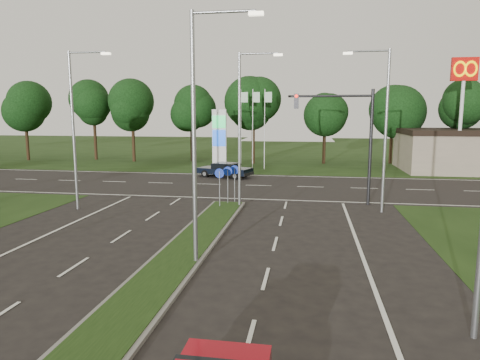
# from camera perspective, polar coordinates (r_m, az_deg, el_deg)

# --- Properties ---
(ground) EXTENTS (160.00, 160.00, 0.00)m
(ground) POSITION_cam_1_polar(r_m,az_deg,el_deg) (11.38, -18.52, -20.59)
(ground) COLOR black
(ground) RESTS_ON ground
(verge_far) EXTENTS (160.00, 50.00, 0.02)m
(verge_far) POSITION_cam_1_polar(r_m,az_deg,el_deg) (64.14, 4.86, 3.77)
(verge_far) COLOR black
(verge_far) RESTS_ON ground
(cross_road) EXTENTS (160.00, 12.00, 0.02)m
(cross_road) POSITION_cam_1_polar(r_m,az_deg,el_deg) (33.53, 0.78, -0.72)
(cross_road) COLOR black
(cross_road) RESTS_ON ground
(median_kerb) EXTENTS (2.00, 26.00, 0.12)m
(median_kerb) POSITION_cam_1_polar(r_m,az_deg,el_deg) (14.65, -11.09, -13.21)
(median_kerb) COLOR slate
(median_kerb) RESTS_ON ground
(streetlight_median_near) EXTENTS (2.53, 0.22, 9.00)m
(streetlight_median_near) POSITION_cam_1_polar(r_m,az_deg,el_deg) (15.22, -5.46, 7.12)
(streetlight_median_near) COLOR gray
(streetlight_median_near) RESTS_ON ground
(streetlight_median_far) EXTENTS (2.53, 0.22, 9.00)m
(streetlight_median_far) POSITION_cam_1_polar(r_m,az_deg,el_deg) (25.02, 0.38, 7.77)
(streetlight_median_far) COLOR gray
(streetlight_median_far) RESTS_ON ground
(streetlight_left_far) EXTENTS (2.53, 0.22, 9.00)m
(streetlight_left_far) POSITION_cam_1_polar(r_m,az_deg,el_deg) (26.25, -21.01, 7.24)
(streetlight_left_far) COLOR gray
(streetlight_left_far) RESTS_ON ground
(streetlight_right_far) EXTENTS (2.53, 0.22, 9.00)m
(streetlight_right_far) POSITION_cam_1_polar(r_m,az_deg,el_deg) (25.04, 18.46, 7.33)
(streetlight_right_far) COLOR gray
(streetlight_right_far) RESTS_ON ground
(traffic_signal) EXTENTS (5.10, 0.42, 7.00)m
(traffic_signal) POSITION_cam_1_polar(r_m,az_deg,el_deg) (26.83, 14.32, 6.65)
(traffic_signal) COLOR black
(traffic_signal) RESTS_ON ground
(median_signs) EXTENTS (1.16, 1.76, 2.38)m
(median_signs) POSITION_cam_1_polar(r_m,az_deg,el_deg) (25.86, -1.68, 0.31)
(median_signs) COLOR gray
(median_signs) RESTS_ON ground
(gas_pylon) EXTENTS (5.80, 1.26, 8.00)m
(gas_pylon) POSITION_cam_1_polar(r_m,az_deg,el_deg) (42.71, -2.47, 5.62)
(gas_pylon) COLOR silver
(gas_pylon) RESTS_ON ground
(mcdonalds_sign) EXTENTS (2.20, 0.47, 10.40)m
(mcdonalds_sign) POSITION_cam_1_polar(r_m,az_deg,el_deg) (42.84, 27.64, 11.08)
(mcdonalds_sign) COLOR silver
(mcdonalds_sign) RESTS_ON ground
(treeline_far) EXTENTS (6.00, 6.00, 9.90)m
(treeline_far) POSITION_cam_1_polar(r_m,az_deg,el_deg) (48.90, 3.70, 10.26)
(treeline_far) COLOR black
(treeline_far) RESTS_ON ground
(navy_sedan) EXTENTS (5.07, 3.28, 1.29)m
(navy_sedan) POSITION_cam_1_polar(r_m,az_deg,el_deg) (37.74, -2.01, 1.40)
(navy_sedan) COLOR black
(navy_sedan) RESTS_ON ground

